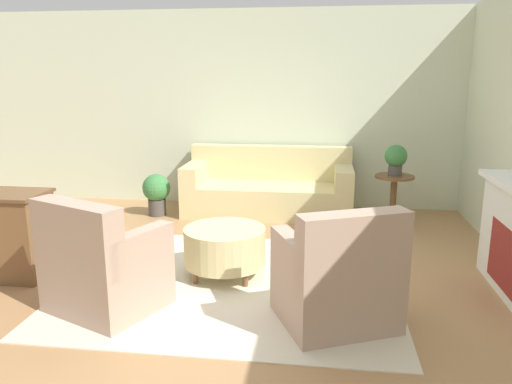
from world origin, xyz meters
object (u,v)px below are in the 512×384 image
at_px(armchair_right, 339,280).
at_px(side_table, 394,191).
at_px(armchair_left, 101,268).
at_px(ottoman_table, 225,246).
at_px(potted_plant_on_side_table, 396,158).
at_px(potted_plant_floor, 156,192).
at_px(couch, 268,190).

bearing_deg(armchair_right, side_table, 74.80).
relative_size(armchair_left, ottoman_table, 1.35).
relative_size(ottoman_table, potted_plant_on_side_table, 1.98).
bearing_deg(armchair_left, side_table, 46.83).
relative_size(side_table, potted_plant_on_side_table, 1.61).
height_order(armchair_right, potted_plant_floor, armchair_right).
bearing_deg(potted_plant_on_side_table, couch, 169.88).
xyz_separation_m(couch, potted_plant_floor, (-1.51, -0.33, 0.01)).
height_order(armchair_right, potted_plant_on_side_table, potted_plant_on_side_table).
height_order(armchair_right, ottoman_table, armchair_right).
relative_size(armchair_right, ottoman_table, 1.35).
xyz_separation_m(couch, armchair_right, (0.88, -3.15, 0.05)).
height_order(armchair_left, potted_plant_on_side_table, potted_plant_on_side_table).
bearing_deg(ottoman_table, armchair_left, -135.56).
bearing_deg(potted_plant_floor, armchair_left, -80.13).
xyz_separation_m(armchair_left, potted_plant_floor, (-0.49, 2.82, -0.04)).
bearing_deg(armchair_left, potted_plant_on_side_table, 46.83).
distance_m(couch, armchair_left, 3.31).
relative_size(armchair_right, potted_plant_floor, 1.82).
relative_size(ottoman_table, potted_plant_floor, 1.36).
bearing_deg(potted_plant_floor, armchair_right, -49.67).
bearing_deg(side_table, potted_plant_floor, -179.33).
bearing_deg(side_table, potted_plant_on_side_table, 180.00).
bearing_deg(armchair_right, potted_plant_floor, 130.33).
distance_m(potted_plant_on_side_table, potted_plant_floor, 3.21).
xyz_separation_m(potted_plant_on_side_table, potted_plant_floor, (-3.17, -0.04, -0.53)).
relative_size(couch, armchair_left, 2.18).
distance_m(couch, potted_plant_on_side_table, 1.77).
bearing_deg(potted_plant_floor, couch, 12.46).
xyz_separation_m(armchair_right, potted_plant_floor, (-2.39, 2.82, -0.04)).
height_order(armchair_left, side_table, armchair_left).
bearing_deg(ottoman_table, couch, 85.90).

